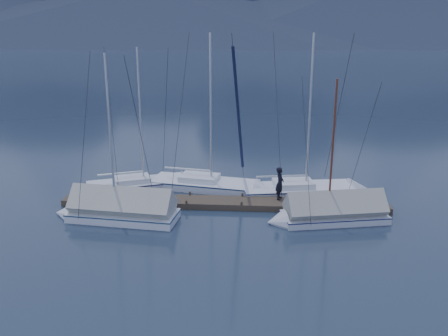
{
  "coord_description": "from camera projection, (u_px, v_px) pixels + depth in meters",
  "views": [
    {
      "loc": [
        1.76,
        -22.57,
        9.64
      ],
      "look_at": [
        0.0,
        2.0,
        2.2
      ],
      "focal_mm": 38.0,
      "sensor_mm": 36.0,
      "label": 1
    }
  ],
  "objects": [
    {
      "name": "sailboat_open_mid",
      "position": [
        220.0,
        187.0,
        28.93
      ],
      "size": [
        7.96,
        3.71,
        10.18
      ],
      "color": "silver",
      "rests_on": "ground"
    },
    {
      "name": "sailboat_open_left",
      "position": [
        152.0,
        184.0,
        29.48
      ],
      "size": [
        7.25,
        4.49,
        9.3
      ],
      "color": "silver",
      "rests_on": "ground"
    },
    {
      "name": "sailboat_open_right",
      "position": [
        314.0,
        190.0,
        28.27
      ],
      "size": [
        7.96,
        3.63,
        10.18
      ],
      "color": "silver",
      "rests_on": "ground"
    },
    {
      "name": "sailboat_covered_far",
      "position": [
        113.0,
        211.0,
        24.45
      ],
      "size": [
        6.76,
        2.9,
        9.24
      ],
      "color": "white",
      "rests_on": "ground"
    },
    {
      "name": "ground",
      "position": [
        221.0,
        220.0,
        24.46
      ],
      "size": [
        1000.0,
        1000.0,
        0.0
      ],
      "primitive_type": "plane",
      "color": "#172233",
      "rests_on": "ground"
    },
    {
      "name": "person",
      "position": [
        280.0,
        183.0,
        26.19
      ],
      "size": [
        0.56,
        0.75,
        1.84
      ],
      "primitive_type": "imported",
      "rotation": [
        0.0,
        0.0,
        1.37
      ],
      "color": "black",
      "rests_on": "dock"
    },
    {
      "name": "sailboat_covered_near",
      "position": [
        326.0,
        214.0,
        24.18
      ],
      "size": [
        6.44,
        3.13,
        8.04
      ],
      "color": "silver",
      "rests_on": "ground"
    },
    {
      "name": "mooring_posts",
      "position": [
        215.0,
        200.0,
        26.3
      ],
      "size": [
        15.12,
        1.52,
        0.35
      ],
      "color": "#382D23",
      "rests_on": "ground"
    },
    {
      "name": "dock",
      "position": [
        224.0,
        204.0,
        26.33
      ],
      "size": [
        18.0,
        1.5,
        0.54
      ],
      "color": "#382D23",
      "rests_on": "ground"
    }
  ]
}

